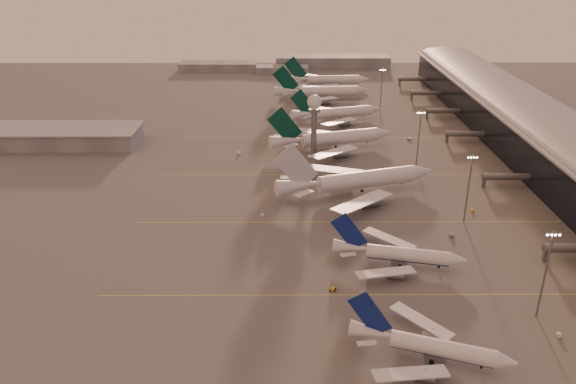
{
  "coord_description": "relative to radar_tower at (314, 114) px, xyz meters",
  "views": [
    {
      "loc": [
        -7.91,
        -121.41,
        89.07
      ],
      "look_at": [
        -6.95,
        59.18,
        9.77
      ],
      "focal_mm": 35.0,
      "sensor_mm": 36.0,
      "label": 1
    }
  ],
  "objects": [
    {
      "name": "ground",
      "position": [
        -5.0,
        -120.0,
        -20.95
      ],
      "size": [
        700.0,
        700.0,
        0.0
      ],
      "primitive_type": "plane",
      "color": "#545252",
      "rests_on": "ground"
    },
    {
      "name": "taxiway_markings",
      "position": [
        25.0,
        -64.0,
        -20.94
      ],
      "size": [
        180.0,
        185.25,
        0.02
      ],
      "color": "#D1C749",
      "rests_on": "ground"
    },
    {
      "name": "terminal",
      "position": [
        102.88,
        -9.91,
        -10.43
      ],
      "size": [
        57.0,
        362.0,
        23.04
      ],
      "color": "black",
      "rests_on": "ground"
    },
    {
      "name": "hangar",
      "position": [
        -125.0,
        20.0,
        -16.63
      ],
      "size": [
        82.0,
        27.0,
        8.5
      ],
      "color": "slate",
      "rests_on": "ground"
    },
    {
      "name": "radar_tower",
      "position": [
        0.0,
        0.0,
        0.0
      ],
      "size": [
        6.4,
        6.4,
        31.1
      ],
      "color": "#5B5D63",
      "rests_on": "ground"
    },
    {
      "name": "mast_a",
      "position": [
        53.0,
        -120.0,
        -7.21
      ],
      "size": [
        3.6,
        0.56,
        25.0
      ],
      "color": "#5B5D63",
      "rests_on": "ground"
    },
    {
      "name": "mast_b",
      "position": [
        50.0,
        -65.0,
        -7.21
      ],
      "size": [
        3.6,
        0.56,
        25.0
      ],
      "color": "#5B5D63",
      "rests_on": "ground"
    },
    {
      "name": "mast_c",
      "position": [
        45.0,
        -10.0,
        -7.21
      ],
      "size": [
        3.6,
        0.56,
        25.0
      ],
      "color": "#5B5D63",
      "rests_on": "ground"
    },
    {
      "name": "mast_d",
      "position": [
        43.0,
        80.0,
        -7.21
      ],
      "size": [
        3.6,
        0.56,
        25.0
      ],
      "color": "#5B5D63",
      "rests_on": "ground"
    },
    {
      "name": "distant_horizon",
      "position": [
        -2.38,
        205.14,
        -17.06
      ],
      "size": [
        165.0,
        37.5,
        9.0
      ],
      "color": "slate",
      "rests_on": "ground"
    },
    {
      "name": "narrowbody_near",
      "position": [
        20.78,
        -136.6,
        -17.84
      ],
      "size": [
        37.82,
        29.66,
        15.37
      ],
      "color": "silver",
      "rests_on": "ground"
    },
    {
      "name": "narrowbody_mid",
      "position": [
        21.23,
        -94.2,
        -17.72
      ],
      "size": [
        40.36,
        31.87,
        15.97
      ],
      "color": "silver",
      "rests_on": "ground"
    },
    {
      "name": "widebody_white",
      "position": [
        15.28,
        -40.01,
        -16.88
      ],
      "size": [
        64.52,
        50.92,
        23.44
      ],
      "color": "silver",
      "rests_on": "ground"
    },
    {
      "name": "greentail_a",
      "position": [
        9.57,
        12.55,
        -16.95
      ],
      "size": [
        60.66,
        48.29,
        22.64
      ],
      "color": "silver",
      "rests_on": "ground"
    },
    {
      "name": "greentail_b",
      "position": [
        16.24,
        59.86,
        -17.49
      ],
      "size": [
        52.39,
        41.7,
        19.59
      ],
      "color": "silver",
      "rests_on": "ground"
    },
    {
      "name": "greentail_c",
      "position": [
        10.48,
        106.57,
        -17.04
      ],
      "size": [
        60.89,
        48.94,
        22.14
      ],
      "color": "silver",
      "rests_on": "ground"
    },
    {
      "name": "greentail_d",
      "position": [
        16.39,
        141.4,
        -17.21
      ],
      "size": [
        58.26,
        47.0,
        21.15
      ],
      "color": "silver",
      "rests_on": "ground"
    },
    {
      "name": "gsv_catering_a",
      "position": [
        55.16,
        -128.63,
        -18.85
      ],
      "size": [
        5.23,
        2.67,
        4.2
      ],
      "color": "silver",
      "rests_on": "ground"
    },
    {
      "name": "gsv_tug_mid",
      "position": [
        0.41,
        -108.01,
        -20.43
      ],
      "size": [
        4.04,
        3.28,
        1.0
      ],
      "color": "gold",
      "rests_on": "ground"
    },
    {
      "name": "gsv_truck_b",
      "position": [
        42.95,
        -76.4,
        -19.7
      ],
      "size": [
        6.43,
        4.14,
        2.45
      ],
      "color": "slate",
      "rests_on": "ground"
    },
    {
      "name": "gsv_truck_c",
      "position": [
        -20.78,
        -60.19,
        -19.97
      ],
      "size": [
        4.9,
        4.06,
        1.92
      ],
      "color": "silver",
      "rests_on": "ground"
    },
    {
      "name": "gsv_catering_b",
      "position": [
        55.63,
        -57.12,
        -18.97
      ],
      "size": [
        5.11,
        2.93,
        3.95
      ],
      "color": "gold",
      "rests_on": "ground"
    },
    {
      "name": "gsv_tug_far",
      "position": [
        7.12,
        -25.48,
        -20.37
      ],
      "size": [
        3.06,
        4.32,
        1.13
      ],
      "color": "silver",
      "rests_on": "ground"
    },
    {
      "name": "gsv_truck_d",
      "position": [
        -34.49,
        5.72,
        -19.68
      ],
      "size": [
        3.34,
        6.47,
        2.49
      ],
      "color": "silver",
      "rests_on": "ground"
    },
    {
      "name": "gsv_tug_hangar",
      "position": [
        49.41,
        25.96,
        -20.4
      ],
      "size": [
        3.99,
        2.68,
        1.07
      ],
      "color": "silver",
      "rests_on": "ground"
    }
  ]
}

